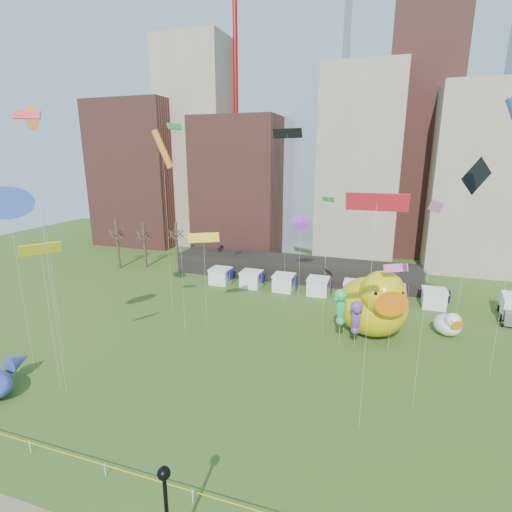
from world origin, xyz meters
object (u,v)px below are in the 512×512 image
(seahorse_purple, at_px, (356,315))
(lamppost, at_px, (166,506))
(big_duck, at_px, (374,303))
(seahorse_green, at_px, (341,304))
(small_duck, at_px, (448,324))

(seahorse_purple, distance_m, lamppost, 25.54)
(big_duck, xyz_separation_m, seahorse_purple, (-1.56, -4.17, 0.17))
(seahorse_green, relative_size, lamppost, 1.06)
(big_duck, distance_m, seahorse_purple, 4.45)
(seahorse_green, bearing_deg, lamppost, -79.45)
(big_duck, bearing_deg, small_duck, -4.29)
(big_duck, height_order, seahorse_purple, big_duck)
(big_duck, distance_m, seahorse_green, 5.04)
(small_duck, relative_size, lamppost, 0.71)
(small_duck, distance_m, seahorse_purple, 11.69)
(big_duck, bearing_deg, seahorse_green, -149.80)
(big_duck, xyz_separation_m, small_duck, (7.88, 2.29, -2.28))
(small_duck, xyz_separation_m, seahorse_green, (-11.01, -6.11, 3.24))
(small_duck, relative_size, seahorse_green, 0.67)
(small_duck, xyz_separation_m, seahorse_purple, (-9.44, -6.46, 2.45))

